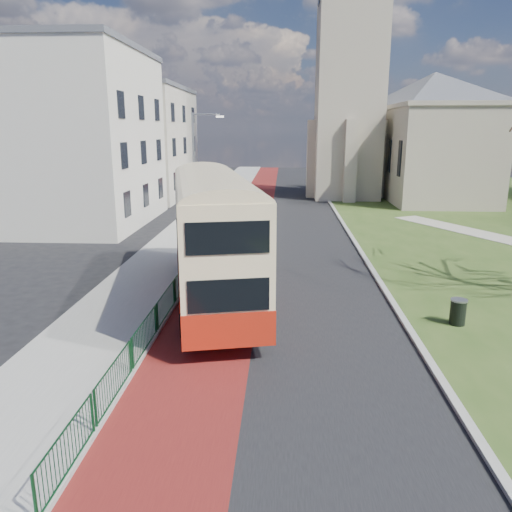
{
  "coord_description": "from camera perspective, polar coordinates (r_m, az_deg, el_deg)",
  "views": [
    {
      "loc": [
        1.47,
        -15.43,
        7.1
      ],
      "look_at": [
        0.39,
        4.5,
        2.0
      ],
      "focal_mm": 35.0,
      "sensor_mm": 36.0,
      "label": 1
    }
  ],
  "objects": [
    {
      "name": "pavement_west",
      "position": [
        36.69,
        -7.11,
        3.16
      ],
      "size": [
        4.0,
        120.0,
        0.12
      ],
      "primitive_type": "cube",
      "color": "gray",
      "rests_on": "ground"
    },
    {
      "name": "kerb_west",
      "position": [
        36.39,
        -4.0,
        3.15
      ],
      "size": [
        0.25,
        120.0,
        0.13
      ],
      "primitive_type": "cube",
      "color": "#999993",
      "rests_on": "ground"
    },
    {
      "name": "bus",
      "position": [
        20.71,
        -4.99,
        2.79
      ],
      "size": [
        5.46,
        12.79,
        5.21
      ],
      "rotation": [
        0.0,
        0.0,
        0.21
      ],
      "color": "#A81F0F",
      "rests_on": "ground"
    },
    {
      "name": "streetlamp",
      "position": [
        34.02,
        -6.84,
        10.01
      ],
      "size": [
        2.13,
        0.18,
        8.0
      ],
      "color": "gray",
      "rests_on": "pavement_west"
    },
    {
      "name": "bus_lane",
      "position": [
        36.23,
        -1.17,
        3.04
      ],
      "size": [
        3.4,
        120.0,
        0.01
      ],
      "primitive_type": "cube",
      "color": "#591414",
      "rests_on": "ground"
    },
    {
      "name": "road_carriageway",
      "position": [
        36.13,
        3.11,
        2.99
      ],
      "size": [
        9.0,
        120.0,
        0.01
      ],
      "primitive_type": "cube",
      "color": "black",
      "rests_on": "ground"
    },
    {
      "name": "litter_bin",
      "position": [
        20.01,
        22.09,
        -5.92
      ],
      "size": [
        0.64,
        0.64,
        0.98
      ],
      "rotation": [
        0.0,
        0.0,
        -0.06
      ],
      "color": "black",
      "rests_on": "grass_green"
    },
    {
      "name": "kerb_east",
      "position": [
        38.36,
        10.01,
        3.55
      ],
      "size": [
        0.25,
        80.0,
        0.13
      ],
      "primitive_type": "cube",
      "color": "#999993",
      "rests_on": "ground"
    },
    {
      "name": "street_block_far",
      "position": [
        55.64,
        -13.35,
        12.58
      ],
      "size": [
        10.3,
        16.3,
        11.5
      ],
      "color": "#BEB4A0",
      "rests_on": "ground"
    },
    {
      "name": "ground",
      "position": [
        17.04,
        -2.16,
        -10.29
      ],
      "size": [
        160.0,
        160.0,
        0.0
      ],
      "primitive_type": "plane",
      "color": "black",
      "rests_on": "ground"
    },
    {
      "name": "street_block_near",
      "position": [
        40.5,
        -19.84,
        12.68
      ],
      "size": [
        10.3,
        14.3,
        13.0
      ],
      "color": "beige",
      "rests_on": "ground"
    },
    {
      "name": "gothic_church",
      "position": [
        54.9,
        15.74,
        20.14
      ],
      "size": [
        16.38,
        18.0,
        40.0
      ],
      "color": "#9F9381",
      "rests_on": "ground"
    },
    {
      "name": "pedestrian_railing",
      "position": [
        20.97,
        -9.24,
        -4.05
      ],
      "size": [
        0.07,
        24.0,
        1.12
      ],
      "color": "#0E3D1D",
      "rests_on": "ground"
    }
  ]
}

